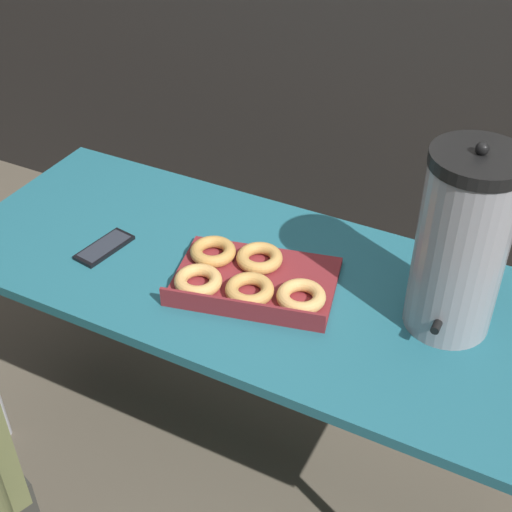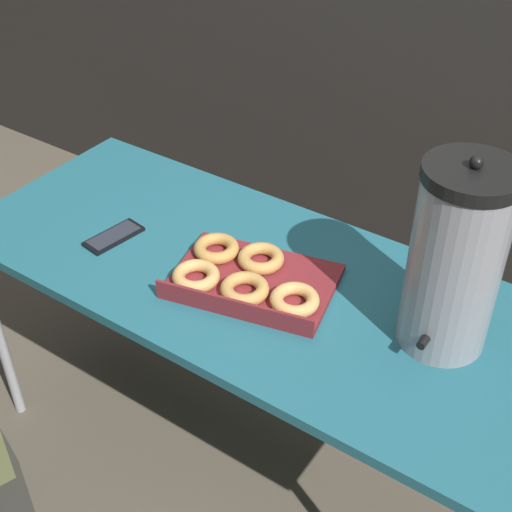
{
  "view_description": "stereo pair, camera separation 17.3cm",
  "coord_description": "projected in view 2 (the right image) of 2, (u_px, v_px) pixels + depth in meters",
  "views": [
    {
      "loc": [
        0.63,
        -1.22,
        1.84
      ],
      "look_at": [
        0.01,
        0.0,
        0.79
      ],
      "focal_mm": 50.0,
      "sensor_mm": 36.0,
      "label": 1
    },
    {
      "loc": [
        0.78,
        -1.13,
        1.84
      ],
      "look_at": [
        0.01,
        0.0,
        0.79
      ],
      "focal_mm": 50.0,
      "sensor_mm": 36.0,
      "label": 2
    }
  ],
  "objects": [
    {
      "name": "donut_box",
      "position": [
        247.0,
        278.0,
        1.72
      ],
      "size": [
        0.44,
        0.35,
        0.05
      ],
      "rotation": [
        0.0,
        0.0,
        0.23
      ],
      "color": "maroon",
      "rests_on": "folding_table"
    },
    {
      "name": "ground_plane",
      "position": [
        255.0,
        457.0,
        2.21
      ],
      "size": [
        12.0,
        12.0,
        0.0
      ],
      "primitive_type": "plane",
      "color": "brown"
    },
    {
      "name": "cell_phone",
      "position": [
        114.0,
        236.0,
        1.89
      ],
      "size": [
        0.09,
        0.17,
        0.01
      ],
      "rotation": [
        0.0,
        0.0,
        -0.15
      ],
      "color": "black",
      "rests_on": "folding_table"
    },
    {
      "name": "folding_table",
      "position": [
        254.0,
        289.0,
        1.8
      ],
      "size": [
        1.59,
        0.65,
        0.73
      ],
      "color": "#236675",
      "rests_on": "ground"
    },
    {
      "name": "coffee_urn",
      "position": [
        456.0,
        260.0,
        1.46
      ],
      "size": [
        0.2,
        0.22,
        0.46
      ],
      "color": "#939399",
      "rests_on": "folding_table"
    }
  ]
}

